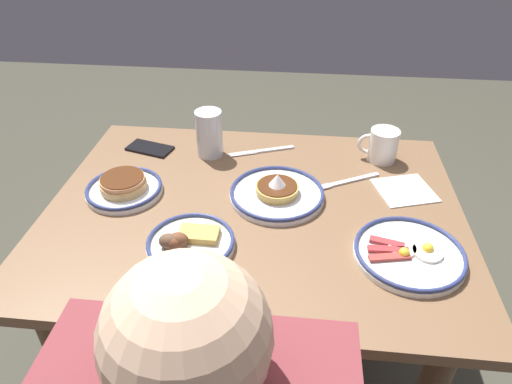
# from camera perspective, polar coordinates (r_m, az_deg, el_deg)

# --- Properties ---
(ground_plane) EXTENTS (6.00, 6.00, 0.00)m
(ground_plane) POSITION_cam_1_polar(r_m,az_deg,el_deg) (1.78, -0.18, -21.45)
(ground_plane) COLOR #3E3C30
(dining_table) EXTENTS (1.11, 0.84, 0.75)m
(dining_table) POSITION_cam_1_polar(r_m,az_deg,el_deg) (1.31, -0.23, -6.51)
(dining_table) COLOR brown
(dining_table) RESTS_ON ground_plane
(plate_near_main) EXTENTS (0.26, 0.26, 0.08)m
(plate_near_main) POSITION_cam_1_polar(r_m,az_deg,el_deg) (1.25, 2.63, -0.06)
(plate_near_main) COLOR silver
(plate_near_main) RESTS_ON dining_table
(plate_center_pancakes) EXTENTS (0.21, 0.21, 0.05)m
(plate_center_pancakes) POSITION_cam_1_polar(r_m,az_deg,el_deg) (1.32, -16.17, 0.59)
(plate_center_pancakes) COLOR silver
(plate_center_pancakes) RESTS_ON dining_table
(plate_far_companion) EXTENTS (0.21, 0.21, 0.05)m
(plate_far_companion) POSITION_cam_1_polar(r_m,az_deg,el_deg) (1.10, -8.37, -6.21)
(plate_far_companion) COLOR silver
(plate_far_companion) RESTS_ON dining_table
(plate_far_side) EXTENTS (0.26, 0.26, 0.04)m
(plate_far_side) POSITION_cam_1_polar(r_m,az_deg,el_deg) (1.13, 18.56, -7.24)
(plate_far_side) COLOR white
(plate_far_side) RESTS_ON dining_table
(coffee_mug) EXTENTS (0.12, 0.09, 0.10)m
(coffee_mug) POSITION_cam_1_polar(r_m,az_deg,el_deg) (1.46, 15.50, 5.69)
(coffee_mug) COLOR white
(coffee_mug) RESTS_ON dining_table
(drinking_glass) EXTENTS (0.08, 0.08, 0.15)m
(drinking_glass) POSITION_cam_1_polar(r_m,az_deg,el_deg) (1.43, -5.84, 7.01)
(drinking_glass) COLOR silver
(drinking_glass) RESTS_ON dining_table
(cell_phone) EXTENTS (0.16, 0.11, 0.01)m
(cell_phone) POSITION_cam_1_polar(r_m,az_deg,el_deg) (1.52, -13.12, 5.33)
(cell_phone) COLOR black
(cell_phone) RESTS_ON dining_table
(paper_napkin) EXTENTS (0.18, 0.18, 0.00)m
(paper_napkin) POSITION_cam_1_polar(r_m,az_deg,el_deg) (1.35, 18.05, 0.20)
(paper_napkin) COLOR white
(paper_napkin) RESTS_ON dining_table
(fork_near) EXTENTS (0.18, 0.11, 0.01)m
(fork_near) POSITION_cam_1_polar(r_m,az_deg,el_deg) (1.35, 11.56, 1.37)
(fork_near) COLOR silver
(fork_near) RESTS_ON dining_table
(butter_knife) EXTENTS (0.21, 0.09, 0.01)m
(butter_knife) POSITION_cam_1_polar(r_m,az_deg,el_deg) (1.47, 0.74, 5.14)
(butter_knife) COLOR silver
(butter_knife) RESTS_ON dining_table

